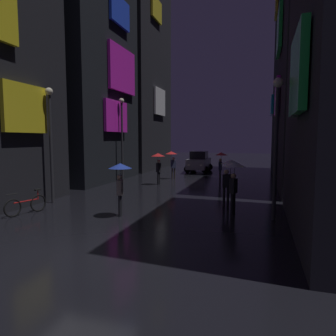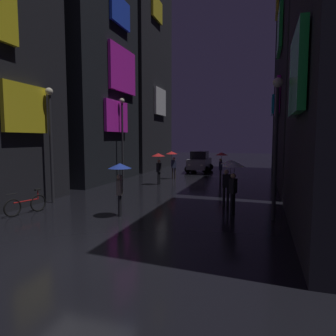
{
  "view_description": "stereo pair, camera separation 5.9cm",
  "coord_description": "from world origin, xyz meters",
  "px_view_note": "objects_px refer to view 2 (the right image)",
  "views": [
    {
      "loc": [
        4.47,
        -6.37,
        3.05
      ],
      "look_at": [
        0.0,
        8.02,
        1.59
      ],
      "focal_mm": 32.0,
      "sensor_mm": 36.0,
      "label": 1
    },
    {
      "loc": [
        4.53,
        -6.35,
        3.05
      ],
      "look_at": [
        0.0,
        8.02,
        1.59
      ],
      "focal_mm": 32.0,
      "sensor_mm": 36.0,
      "label": 2
    }
  ],
  "objects_px": {
    "pedestrian_near_crossing_red": "(221,159)",
    "bicycle_parked_at_storefront": "(26,205)",
    "pedestrian_foreground_right_clear": "(229,170)",
    "pedestrian_far_right_clear": "(234,173)",
    "streetlamp_right_near": "(276,132)",
    "pedestrian_midstreet_left_red": "(172,157)",
    "pedestrian_foreground_left_red": "(158,160)",
    "streetlamp_left_far": "(122,130)",
    "streetlamp_left_near": "(51,132)",
    "pedestrian_midstreet_centre_blue": "(120,175)",
    "car_distant": "(200,162)"
  },
  "relations": [
    {
      "from": "streetlamp_left_far",
      "to": "streetlamp_left_near",
      "type": "bearing_deg",
      "value": -90.0
    },
    {
      "from": "streetlamp_left_far",
      "to": "car_distant",
      "type": "bearing_deg",
      "value": 64.55
    },
    {
      "from": "pedestrian_foreground_left_red",
      "to": "streetlamp_left_far",
      "type": "distance_m",
      "value": 3.65
    },
    {
      "from": "pedestrian_near_crossing_red",
      "to": "streetlamp_left_far",
      "type": "relative_size",
      "value": 0.36
    },
    {
      "from": "pedestrian_far_right_clear",
      "to": "bicycle_parked_at_storefront",
      "type": "relative_size",
      "value": 1.2
    },
    {
      "from": "pedestrian_far_right_clear",
      "to": "streetlamp_left_far",
      "type": "bearing_deg",
      "value": 140.2
    },
    {
      "from": "pedestrian_midstreet_left_red",
      "to": "streetlamp_right_near",
      "type": "relative_size",
      "value": 0.4
    },
    {
      "from": "streetlamp_left_far",
      "to": "streetlamp_right_near",
      "type": "relative_size",
      "value": 1.12
    },
    {
      "from": "pedestrian_foreground_left_red",
      "to": "streetlamp_right_near",
      "type": "xyz_separation_m",
      "value": [
        7.03,
        -6.94,
        1.65
      ]
    },
    {
      "from": "pedestrian_near_crossing_red",
      "to": "streetlamp_right_near",
      "type": "height_order",
      "value": "streetlamp_right_near"
    },
    {
      "from": "pedestrian_foreground_left_red",
      "to": "streetlamp_left_near",
      "type": "xyz_separation_m",
      "value": [
        -2.97,
        -6.86,
        1.73
      ]
    },
    {
      "from": "pedestrian_midstreet_left_red",
      "to": "pedestrian_near_crossing_red",
      "type": "bearing_deg",
      "value": -8.15
    },
    {
      "from": "pedestrian_foreground_right_clear",
      "to": "streetlamp_left_far",
      "type": "height_order",
      "value": "streetlamp_left_far"
    },
    {
      "from": "pedestrian_foreground_right_clear",
      "to": "streetlamp_left_far",
      "type": "relative_size",
      "value": 0.36
    },
    {
      "from": "pedestrian_foreground_left_red",
      "to": "car_distant",
      "type": "height_order",
      "value": "pedestrian_foreground_left_red"
    },
    {
      "from": "pedestrian_midstreet_centre_blue",
      "to": "streetlamp_left_far",
      "type": "relative_size",
      "value": 0.36
    },
    {
      "from": "bicycle_parked_at_storefront",
      "to": "pedestrian_far_right_clear",
      "type": "bearing_deg",
      "value": 18.51
    },
    {
      "from": "pedestrian_foreground_left_red",
      "to": "pedestrian_midstreet_centre_blue",
      "type": "relative_size",
      "value": 1.0
    },
    {
      "from": "pedestrian_midstreet_centre_blue",
      "to": "car_distant",
      "type": "height_order",
      "value": "pedestrian_midstreet_centre_blue"
    },
    {
      "from": "pedestrian_foreground_left_red",
      "to": "bicycle_parked_at_storefront",
      "type": "height_order",
      "value": "pedestrian_foreground_left_red"
    },
    {
      "from": "pedestrian_foreground_left_red",
      "to": "bicycle_parked_at_storefront",
      "type": "bearing_deg",
      "value": -105.9
    },
    {
      "from": "streetlamp_right_near",
      "to": "pedestrian_foreground_left_red",
      "type": "bearing_deg",
      "value": 135.35
    },
    {
      "from": "bicycle_parked_at_storefront",
      "to": "streetlamp_left_near",
      "type": "xyz_separation_m",
      "value": [
        -0.4,
        2.15,
        3.01
      ]
    },
    {
      "from": "streetlamp_left_far",
      "to": "streetlamp_left_near",
      "type": "height_order",
      "value": "streetlamp_left_far"
    },
    {
      "from": "pedestrian_midstreet_left_red",
      "to": "streetlamp_left_far",
      "type": "bearing_deg",
      "value": -142.36
    },
    {
      "from": "pedestrian_near_crossing_red",
      "to": "pedestrian_far_right_clear",
      "type": "height_order",
      "value": "same"
    },
    {
      "from": "car_distant",
      "to": "streetlamp_left_far",
      "type": "relative_size",
      "value": 0.71
    },
    {
      "from": "pedestrian_midstreet_centre_blue",
      "to": "car_distant",
      "type": "xyz_separation_m",
      "value": [
        -0.34,
        17.21,
        -0.74
      ]
    },
    {
      "from": "bicycle_parked_at_storefront",
      "to": "streetlamp_left_near",
      "type": "bearing_deg",
      "value": 100.67
    },
    {
      "from": "pedestrian_near_crossing_red",
      "to": "bicycle_parked_at_storefront",
      "type": "relative_size",
      "value": 1.2
    },
    {
      "from": "car_distant",
      "to": "pedestrian_midstreet_centre_blue",
      "type": "bearing_deg",
      "value": -88.88
    },
    {
      "from": "pedestrian_far_right_clear",
      "to": "streetlamp_left_far",
      "type": "distance_m",
      "value": 11.18
    },
    {
      "from": "pedestrian_foreground_right_clear",
      "to": "streetlamp_right_near",
      "type": "bearing_deg",
      "value": -46.4
    },
    {
      "from": "pedestrian_near_crossing_red",
      "to": "car_distant",
      "type": "xyz_separation_m",
      "value": [
        -2.87,
        6.46,
        -0.74
      ]
    },
    {
      "from": "pedestrian_foreground_right_clear",
      "to": "streetlamp_left_near",
      "type": "bearing_deg",
      "value": -166.83
    },
    {
      "from": "pedestrian_near_crossing_red",
      "to": "pedestrian_foreground_left_red",
      "type": "xyz_separation_m",
      "value": [
        -3.82,
        -2.52,
        0.0
      ]
    },
    {
      "from": "pedestrian_foreground_right_clear",
      "to": "pedestrian_far_right_clear",
      "type": "relative_size",
      "value": 1.0
    },
    {
      "from": "streetlamp_right_near",
      "to": "pedestrian_far_right_clear",
      "type": "bearing_deg",
      "value": 157.89
    },
    {
      "from": "pedestrian_midstreet_left_red",
      "to": "car_distant",
      "type": "xyz_separation_m",
      "value": [
        0.9,
        5.92,
        -0.74
      ]
    },
    {
      "from": "car_distant",
      "to": "streetlamp_left_near",
      "type": "xyz_separation_m",
      "value": [
        -3.92,
        -15.84,
        2.47
      ]
    },
    {
      "from": "pedestrian_foreground_left_red",
      "to": "streetlamp_right_near",
      "type": "bearing_deg",
      "value": -44.65
    },
    {
      "from": "pedestrian_midstreet_left_red",
      "to": "pedestrian_foreground_left_red",
      "type": "distance_m",
      "value": 3.06
    },
    {
      "from": "pedestrian_far_right_clear",
      "to": "car_distant",
      "type": "height_order",
      "value": "pedestrian_far_right_clear"
    },
    {
      "from": "pedestrian_midstreet_left_red",
      "to": "pedestrian_foreground_right_clear",
      "type": "relative_size",
      "value": 1.0
    },
    {
      "from": "pedestrian_midstreet_left_red",
      "to": "streetlamp_right_near",
      "type": "height_order",
      "value": "streetlamp_right_near"
    },
    {
      "from": "pedestrian_midstreet_left_red",
      "to": "streetlamp_right_near",
      "type": "xyz_separation_m",
      "value": [
        6.98,
        -10.0,
        1.65
      ]
    },
    {
      "from": "bicycle_parked_at_storefront",
      "to": "streetlamp_left_far",
      "type": "distance_m",
      "value": 10.28
    },
    {
      "from": "pedestrian_foreground_left_red",
      "to": "bicycle_parked_at_storefront",
      "type": "distance_m",
      "value": 9.46
    },
    {
      "from": "pedestrian_midstreet_left_red",
      "to": "pedestrian_foreground_right_clear",
      "type": "xyz_separation_m",
      "value": [
        5.1,
        -8.02,
        0.0
      ]
    },
    {
      "from": "pedestrian_far_right_clear",
      "to": "pedestrian_midstreet_left_red",
      "type": "bearing_deg",
      "value": 120.11
    }
  ]
}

